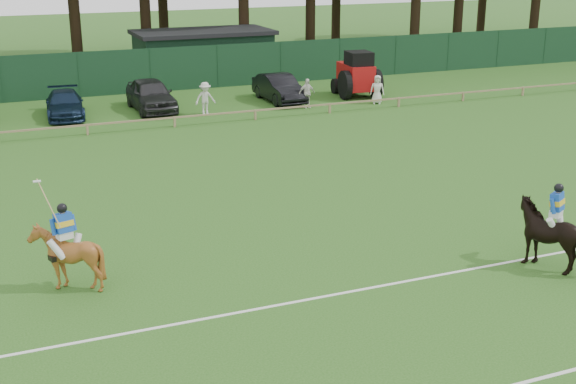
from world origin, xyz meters
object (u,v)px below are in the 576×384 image
horse_chestnut (67,257)px  estate_black (279,88)px  tractor (357,75)px  spectator_mid (307,93)px  hatch_grey (151,95)px  horse_dark (553,235)px  spectator_left (205,98)px  sedan_navy (65,104)px  utility_shed (203,55)px  spectator_right (377,89)px

horse_chestnut → estate_black: size_ratio=0.38×
tractor → spectator_mid: bearing=-149.9°
hatch_grey → tractor: size_ratio=1.49×
horse_dark → estate_black: 23.35m
hatch_grey → tractor: (11.38, -0.74, 0.39)m
spectator_left → hatch_grey: bearing=135.3°
horse_chestnut → spectator_mid: 22.82m
horse_dark → hatch_grey: bearing=-107.2°
horse_chestnut → tractor: (18.12, 19.45, 0.35)m
sedan_navy → utility_shed: bearing=44.7°
sedan_navy → spectator_left: 6.88m
horse_chestnut → hatch_grey: (6.73, 20.19, -0.04)m
hatch_grey → utility_shed: size_ratio=0.56×
horse_dark → utility_shed: 31.62m
spectator_left → spectator_mid: bearing=-8.3°
sedan_navy → spectator_left: bearing=-12.8°
sedan_navy → horse_dark: bearing=-62.9°
sedan_navy → tractor: tractor is taller
spectator_right → utility_shed: bearing=144.7°
sedan_navy → spectator_left: (6.55, -2.11, 0.18)m
hatch_grey → spectator_mid: (7.61, -2.44, -0.05)m
utility_shed → hatch_grey: bearing=-123.0°
hatch_grey → spectator_mid: 7.99m
estate_black → hatch_grey: bearing=175.9°
horse_dark → spectator_right: horse_dark is taller
spectator_left → utility_shed: utility_shed is taller
estate_black → tractor: tractor is taller
horse_chestnut → utility_shed: 30.53m
estate_black → tractor: size_ratio=1.38×
hatch_grey → spectator_mid: hatch_grey is taller
estate_black → spectator_left: (-4.62, -1.61, 0.09)m
estate_black → utility_shed: 8.53m
spectator_mid → utility_shed: 10.68m
horse_dark → hatch_grey: size_ratio=0.44×
estate_black → spectator_right: 5.25m
horse_dark → spectator_left: (-3.06, 21.69, -0.07)m
horse_chestnut → sedan_navy: size_ratio=0.39×
hatch_grey → spectator_left: 3.02m
spectator_left → tractor: (9.11, 1.25, 0.38)m
sedan_navy → spectator_left: size_ratio=2.67×
horse_dark → sedan_navy: size_ratio=0.48×
estate_black → utility_shed: utility_shed is taller
horse_dark → estate_black: horse_dark is taller
tractor → horse_chestnut: bearing=-127.1°
horse_chestnut → spectator_right: bearing=-153.7°
estate_black → spectator_mid: spectator_mid is taller
spectator_mid → utility_shed: (-2.46, 10.36, 0.78)m
hatch_grey → spectator_left: spectator_left is taller
horse_dark → spectator_mid: size_ratio=1.38×
sedan_navy → tractor: 15.69m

